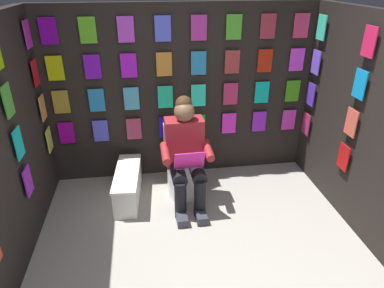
# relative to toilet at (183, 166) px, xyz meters

# --- Properties ---
(display_wall_back) EXTENTS (3.17, 0.14, 2.03)m
(display_wall_back) POSITION_rel_toilet_xyz_m (-0.04, -0.48, 0.69)
(display_wall_back) COLOR black
(display_wall_back) RESTS_ON ground
(display_wall_left) EXTENTS (0.14, 2.08, 2.03)m
(display_wall_left) POSITION_rel_toilet_xyz_m (-1.63, 0.60, 0.69)
(display_wall_left) COLOR black
(display_wall_left) RESTS_ON ground
(display_wall_right) EXTENTS (0.14, 2.08, 2.03)m
(display_wall_right) POSITION_rel_toilet_xyz_m (1.54, 0.60, 0.69)
(display_wall_right) COLOR black
(display_wall_right) RESTS_ON ground
(toilet) EXTENTS (0.41, 0.56, 0.77)m
(toilet) POSITION_rel_toilet_xyz_m (0.00, 0.00, 0.00)
(toilet) COLOR white
(toilet) RESTS_ON ground
(person_reading) EXTENTS (0.53, 0.69, 1.19)m
(person_reading) POSITION_rel_toilet_xyz_m (-0.00, 0.23, 0.27)
(person_reading) COLOR maroon
(person_reading) RESTS_ON ground
(comic_longbox_near) EXTENTS (0.32, 0.83, 0.34)m
(comic_longbox_near) POSITION_rel_toilet_xyz_m (0.63, 0.07, -0.15)
(comic_longbox_near) COLOR white
(comic_longbox_near) RESTS_ON ground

